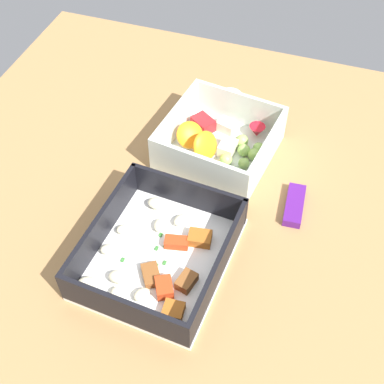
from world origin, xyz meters
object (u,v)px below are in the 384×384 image
(pasta_container, at_px, (159,253))
(paper_cup_liner, at_px, (228,99))
(fruit_bowl, at_px, (220,143))
(candy_bar, at_px, (294,205))

(pasta_container, height_order, paper_cup_liner, pasta_container)
(fruit_bowl, xyz_separation_m, paper_cup_liner, (-0.11, -0.02, -0.01))
(paper_cup_liner, bearing_deg, pasta_container, 0.57)
(paper_cup_liner, bearing_deg, fruit_bowl, 10.10)
(paper_cup_liner, bearing_deg, candy_bar, 38.85)
(candy_bar, height_order, paper_cup_liner, paper_cup_liner)
(candy_bar, bearing_deg, paper_cup_liner, -141.15)
(pasta_container, relative_size, candy_bar, 3.00)
(pasta_container, height_order, fruit_bowl, fruit_bowl)
(pasta_container, bearing_deg, fruit_bowl, 179.47)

